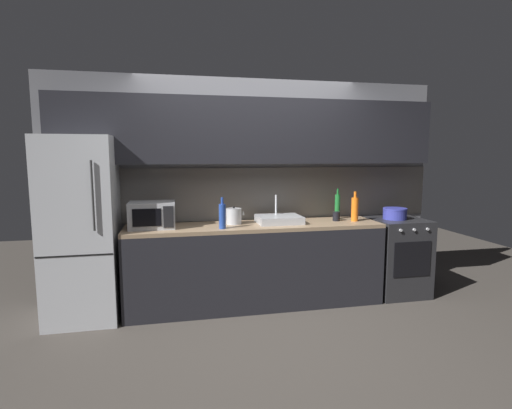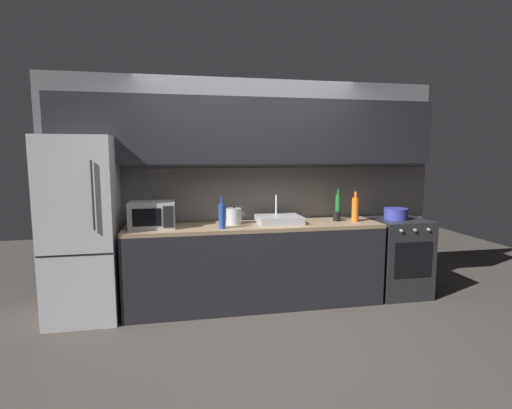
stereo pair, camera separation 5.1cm
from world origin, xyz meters
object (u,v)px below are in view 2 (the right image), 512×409
(wine_bottle_green, at_px, (338,206))
(cooking_pot, at_px, (396,214))
(wine_bottle_blue, at_px, (222,216))
(kettle, at_px, (234,216))
(refrigerator, at_px, (82,229))
(wine_bottle_orange, at_px, (355,209))
(oven_range, at_px, (398,257))
(mug_dark, at_px, (337,217))
(microwave, at_px, (152,215))

(wine_bottle_green, xyz_separation_m, cooking_pot, (0.65, -0.16, -0.08))
(wine_bottle_green, bearing_deg, wine_bottle_blue, -166.38)
(wine_bottle_blue, bearing_deg, wine_bottle_green, 13.62)
(kettle, bearing_deg, refrigerator, -177.45)
(kettle, bearing_deg, wine_bottle_blue, -122.58)
(wine_bottle_orange, relative_size, cooking_pot, 1.24)
(oven_range, bearing_deg, cooking_pot, 178.52)
(wine_bottle_blue, relative_size, mug_dark, 3.12)
(kettle, height_order, wine_bottle_blue, wine_bottle_blue)
(microwave, relative_size, kettle, 2.28)
(refrigerator, bearing_deg, kettle, 2.55)
(refrigerator, distance_m, wine_bottle_blue, 1.40)
(wine_bottle_orange, bearing_deg, kettle, 175.93)
(wine_bottle_green, height_order, wine_bottle_blue, wine_bottle_green)
(refrigerator, relative_size, oven_range, 2.03)
(kettle, height_order, mug_dark, kettle)
(kettle, distance_m, wine_bottle_green, 1.25)
(wine_bottle_green, distance_m, mug_dark, 0.18)
(refrigerator, height_order, oven_range, refrigerator)
(microwave, distance_m, wine_bottle_blue, 0.73)
(wine_bottle_orange, bearing_deg, wine_bottle_green, 123.51)
(oven_range, bearing_deg, refrigerator, 179.98)
(refrigerator, distance_m, mug_dark, 2.71)
(refrigerator, xyz_separation_m, mug_dark, (2.71, 0.03, 0.04))
(wine_bottle_green, relative_size, cooking_pot, 1.31)
(kettle, height_order, wine_bottle_orange, wine_bottle_orange)
(kettle, bearing_deg, microwave, -176.66)
(oven_range, height_order, wine_bottle_green, wine_bottle_green)
(microwave, bearing_deg, mug_dark, 0.27)
(wine_bottle_green, xyz_separation_m, wine_bottle_blue, (-1.40, -0.34, -0.02))
(oven_range, distance_m, wine_bottle_green, 0.94)
(microwave, distance_m, wine_bottle_green, 2.10)
(oven_range, bearing_deg, wine_bottle_blue, -175.24)
(wine_bottle_orange, relative_size, wine_bottle_blue, 1.05)
(cooking_pot, bearing_deg, kettle, 177.93)
(kettle, relative_size, wine_bottle_blue, 0.63)
(microwave, relative_size, wine_bottle_blue, 1.43)
(refrigerator, distance_m, wine_bottle_green, 2.78)
(oven_range, height_order, wine_bottle_orange, wine_bottle_orange)
(refrigerator, bearing_deg, mug_dark, 0.59)
(oven_range, height_order, cooking_pot, cooking_pot)
(oven_range, height_order, mug_dark, mug_dark)
(refrigerator, relative_size, kettle, 9.07)
(cooking_pot, bearing_deg, wine_bottle_green, 165.96)
(refrigerator, bearing_deg, oven_range, -0.02)
(oven_range, xyz_separation_m, wine_bottle_orange, (-0.58, -0.03, 0.59))
(oven_range, height_order, kettle, kettle)
(kettle, relative_size, cooking_pot, 0.74)
(oven_range, xyz_separation_m, mug_dark, (-0.77, 0.03, 0.50))
(wine_bottle_green, relative_size, wine_bottle_orange, 1.06)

